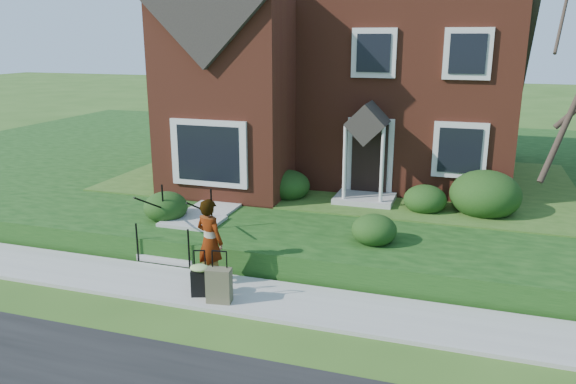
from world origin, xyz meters
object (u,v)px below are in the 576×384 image
at_px(front_steps, 184,233).
at_px(suitcase_olive, 219,285).
at_px(woman, 210,241).
at_px(suitcase_black, 200,278).

xyz_separation_m(front_steps, suitcase_olive, (1.98, -2.30, -0.05)).
bearing_deg(woman, front_steps, -28.10).
height_order(suitcase_black, suitcase_olive, suitcase_olive).
height_order(front_steps, suitcase_olive, front_steps).
xyz_separation_m(suitcase_black, suitcase_olive, (0.47, -0.13, -0.02)).
relative_size(suitcase_black, suitcase_olive, 0.92).
distance_m(woman, suitcase_black, 0.85).
height_order(woman, suitcase_olive, woman).
bearing_deg(front_steps, woman, -46.73).
xyz_separation_m(woman, suitcase_black, (0.08, -0.65, -0.54)).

